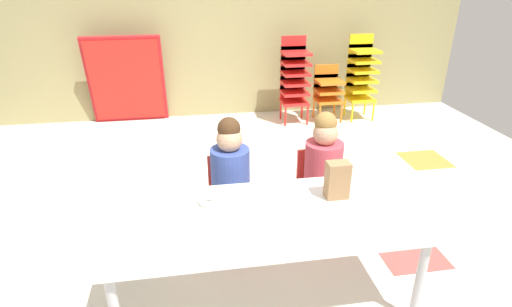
# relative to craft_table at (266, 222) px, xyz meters

# --- Properties ---
(ground_plane) EXTENTS (6.13, 5.43, 0.02)m
(ground_plane) POSITION_rel_craft_table_xyz_m (0.16, 0.69, -0.54)
(ground_plane) COLOR silver
(back_wall) EXTENTS (6.13, 0.10, 2.43)m
(back_wall) POSITION_rel_craft_table_xyz_m (0.16, 3.41, 0.69)
(back_wall) COLOR tan
(back_wall) RESTS_ON ground_plane
(craft_table) EXTENTS (1.72, 0.74, 0.57)m
(craft_table) POSITION_rel_craft_table_xyz_m (0.00, 0.00, 0.00)
(craft_table) COLOR white
(craft_table) RESTS_ON ground_plane
(seated_child_near_camera) EXTENTS (0.32, 0.32, 0.92)m
(seated_child_near_camera) POSITION_rel_craft_table_xyz_m (-0.13, 0.60, 0.03)
(seated_child_near_camera) COLOR red
(seated_child_near_camera) RESTS_ON ground_plane
(seated_child_middle_seat) EXTENTS (0.32, 0.31, 0.92)m
(seated_child_middle_seat) POSITION_rel_craft_table_xyz_m (0.52, 0.60, 0.03)
(seated_child_middle_seat) COLOR red
(seated_child_middle_seat) RESTS_ON ground_plane
(kid_chair_red_stack) EXTENTS (0.32, 0.30, 1.04)m
(kid_chair_red_stack) POSITION_rel_craft_table_xyz_m (0.91, 2.95, 0.05)
(kid_chair_red_stack) COLOR red
(kid_chair_red_stack) RESTS_ON ground_plane
(kid_chair_orange_stack) EXTENTS (0.32, 0.30, 0.68)m
(kid_chair_orange_stack) POSITION_rel_craft_table_xyz_m (1.35, 2.95, -0.13)
(kid_chair_orange_stack) COLOR orange
(kid_chair_orange_stack) RESTS_ON ground_plane
(kid_chair_yellow_stack) EXTENTS (0.32, 0.30, 1.04)m
(kid_chair_yellow_stack) POSITION_rel_craft_table_xyz_m (1.77, 2.95, 0.05)
(kid_chair_yellow_stack) COLOR yellow
(kid_chair_yellow_stack) RESTS_ON ground_plane
(folded_activity_table) EXTENTS (0.90, 0.29, 1.09)m
(folded_activity_table) POSITION_rel_craft_table_xyz_m (-1.10, 3.21, 0.01)
(folded_activity_table) COLOR red
(folded_activity_table) RESTS_ON ground_plane
(paper_bag_brown) EXTENTS (0.13, 0.09, 0.22)m
(paper_bag_brown) POSITION_rel_craft_table_xyz_m (0.44, 0.12, 0.16)
(paper_bag_brown) COLOR #9E754C
(paper_bag_brown) RESTS_ON craft_table
(paper_plate_near_edge) EXTENTS (0.18, 0.18, 0.01)m
(paper_plate_near_edge) POSITION_rel_craft_table_xyz_m (-0.30, 0.15, 0.05)
(paper_plate_near_edge) COLOR white
(paper_plate_near_edge) RESTS_ON craft_table
(paper_plate_center_table) EXTENTS (0.18, 0.18, 0.01)m
(paper_plate_center_table) POSITION_rel_craft_table_xyz_m (-0.55, 0.00, 0.05)
(paper_plate_center_table) COLOR white
(paper_plate_center_table) RESTS_ON craft_table
(donut_powdered_on_plate) EXTENTS (0.11, 0.11, 0.03)m
(donut_powdered_on_plate) POSITION_rel_craft_table_xyz_m (-0.30, 0.15, 0.07)
(donut_powdered_on_plate) COLOR white
(donut_powdered_on_plate) RESTS_ON craft_table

